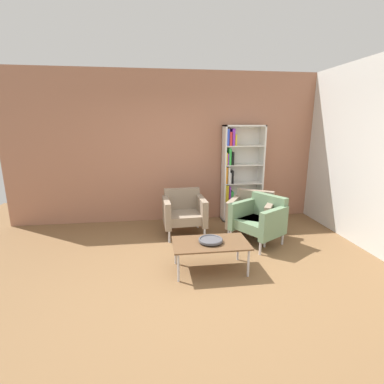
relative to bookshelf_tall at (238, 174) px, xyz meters
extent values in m
plane|color=brown|center=(-1.23, -2.25, -0.94)|extent=(8.32, 8.32, 0.00)
cube|color=#A87056|center=(-1.23, 0.21, 0.51)|extent=(6.40, 0.12, 2.90)
cube|color=silver|center=(1.63, -1.65, 0.51)|extent=(0.12, 5.20, 2.90)
cube|color=silver|center=(-0.29, -0.02, 0.01)|extent=(0.03, 0.30, 1.90)
cube|color=silver|center=(0.48, -0.02, 0.01)|extent=(0.03, 0.30, 1.90)
cube|color=silver|center=(0.09, -0.02, 0.95)|extent=(0.80, 0.30, 0.03)
cube|color=silver|center=(0.09, -0.02, -0.92)|extent=(0.80, 0.30, 0.03)
cube|color=silver|center=(0.09, 0.13, 0.01)|extent=(0.80, 0.02, 1.90)
cube|color=silver|center=(0.09, -0.02, -0.54)|extent=(0.76, 0.28, 0.02)
cube|color=silver|center=(0.09, -0.02, -0.17)|extent=(0.76, 0.28, 0.02)
cube|color=silver|center=(0.09, -0.02, 0.20)|extent=(0.76, 0.28, 0.02)
cube|color=silver|center=(0.09, -0.02, 0.56)|extent=(0.76, 0.28, 0.02)
cube|color=blue|center=(-0.26, -0.03, -0.74)|extent=(0.03, 0.25, 0.31)
cube|color=white|center=(-0.22, -0.05, -0.79)|extent=(0.03, 0.22, 0.21)
cube|color=purple|center=(-0.19, -0.07, -0.73)|extent=(0.02, 0.18, 0.32)
cube|color=olive|center=(-0.16, -0.06, -0.74)|extent=(0.03, 0.18, 0.30)
cube|color=black|center=(-0.12, -0.05, -0.77)|extent=(0.04, 0.22, 0.26)
cube|color=yellow|center=(-0.26, -0.03, -0.36)|extent=(0.03, 0.25, 0.33)
cube|color=yellow|center=(-0.23, -0.04, -0.36)|extent=(0.03, 0.23, 0.33)
cube|color=purple|center=(-0.18, -0.04, -0.38)|extent=(0.03, 0.23, 0.31)
cube|color=green|center=(-0.14, -0.03, -0.43)|extent=(0.04, 0.25, 0.21)
cube|color=orange|center=(-0.26, -0.05, 0.00)|extent=(0.03, 0.22, 0.32)
cube|color=white|center=(-0.21, -0.04, 0.00)|extent=(0.03, 0.23, 0.32)
cube|color=white|center=(-0.18, -0.07, -0.06)|extent=(0.02, 0.17, 0.21)
cube|color=black|center=(-0.14, -0.05, -0.03)|extent=(0.04, 0.22, 0.26)
cube|color=yellow|center=(-0.27, -0.07, 0.33)|extent=(0.02, 0.17, 0.24)
cube|color=purple|center=(-0.24, -0.04, 0.32)|extent=(0.02, 0.23, 0.22)
cube|color=green|center=(-0.20, -0.03, 0.37)|extent=(0.04, 0.25, 0.32)
cube|color=black|center=(-0.15, -0.07, 0.33)|extent=(0.04, 0.17, 0.25)
cube|color=blue|center=(-0.26, -0.06, 0.73)|extent=(0.04, 0.19, 0.31)
cube|color=red|center=(-0.20, -0.06, 0.70)|extent=(0.04, 0.19, 0.26)
cube|color=purple|center=(-0.15, -0.04, 0.73)|extent=(0.04, 0.22, 0.32)
cube|color=yellow|center=(-0.10, -0.05, 0.68)|extent=(0.03, 0.22, 0.21)
cube|color=brown|center=(-0.94, -1.99, -0.55)|extent=(1.00, 0.56, 0.02)
cylinder|color=silver|center=(-1.39, -2.22, -0.75)|extent=(0.03, 0.03, 0.38)
cylinder|color=silver|center=(-0.49, -2.22, -0.75)|extent=(0.03, 0.03, 0.38)
cylinder|color=silver|center=(-1.39, -1.76, -0.75)|extent=(0.03, 0.03, 0.38)
cylinder|color=silver|center=(-0.49, -1.76, -0.75)|extent=(0.03, 0.03, 0.38)
cylinder|color=#4C4C51|center=(-0.94, -1.99, -0.53)|extent=(0.13, 0.13, 0.02)
cylinder|color=#4C4C51|center=(-0.94, -1.99, -0.51)|extent=(0.32, 0.32, 0.02)
torus|color=#4C4C51|center=(-0.94, -1.99, -0.50)|extent=(0.32, 0.32, 0.02)
cube|color=gray|center=(-1.15, -0.69, -0.62)|extent=(0.67, 0.61, 0.16)
cube|color=gray|center=(-1.16, -0.42, -0.35)|extent=(0.64, 0.15, 0.38)
cube|color=gray|center=(-1.46, -0.72, -0.51)|extent=(0.13, 0.62, 0.46)
cube|color=gray|center=(-0.84, -0.69, -0.51)|extent=(0.13, 0.62, 0.46)
cylinder|color=silver|center=(-1.44, -1.01, -0.82)|extent=(0.04, 0.04, 0.24)
cylinder|color=silver|center=(-0.84, -0.98, -0.82)|extent=(0.04, 0.04, 0.24)
cylinder|color=silver|center=(-1.46, -0.43, -0.82)|extent=(0.04, 0.04, 0.24)
cylinder|color=silver|center=(-0.87, -0.40, -0.82)|extent=(0.04, 0.04, 0.24)
cube|color=slate|center=(0.00, -1.22, -0.62)|extent=(0.83, 0.85, 0.16)
cube|color=slate|center=(0.23, -1.08, -0.35)|extent=(0.44, 0.61, 0.38)
cube|color=slate|center=(-0.18, -0.97, -0.51)|extent=(0.58, 0.41, 0.46)
cube|color=slate|center=(0.14, -1.50, -0.51)|extent=(0.58, 0.41, 0.46)
cylinder|color=silver|center=(-0.42, -1.13, -0.82)|extent=(0.04, 0.04, 0.24)
cylinder|color=silver|center=(-0.11, -1.64, -0.82)|extent=(0.04, 0.04, 0.24)
cylinder|color=silver|center=(0.07, -0.83, -0.82)|extent=(0.04, 0.04, 0.24)
cylinder|color=silver|center=(0.38, -1.34, -0.82)|extent=(0.04, 0.04, 0.24)
cube|color=gray|center=(-0.03, -0.97, -0.62)|extent=(0.85, 0.83, 0.16)
cube|color=gray|center=(0.11, -0.74, -0.35)|extent=(0.61, 0.44, 0.38)
cube|color=gray|center=(-0.31, -0.82, -0.51)|extent=(0.41, 0.58, 0.46)
cube|color=gray|center=(0.22, -1.15, -0.51)|extent=(0.41, 0.58, 0.46)
cylinder|color=silver|center=(-0.45, -1.07, -0.82)|extent=(0.04, 0.04, 0.24)
cylinder|color=silver|center=(0.06, -1.39, -0.82)|extent=(0.04, 0.04, 0.24)
cylinder|color=silver|center=(-0.14, -0.58, -0.82)|extent=(0.04, 0.04, 0.24)
cylinder|color=silver|center=(0.37, -0.90, -0.82)|extent=(0.04, 0.04, 0.24)
camera|label=1|loc=(-1.65, -5.36, 0.99)|focal=26.27mm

